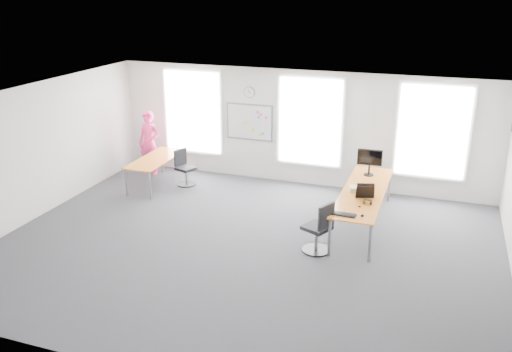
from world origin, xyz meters
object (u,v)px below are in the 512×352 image
at_px(chair_right, 319,231).
at_px(desk_right, 364,193).
at_px(headphones, 367,202).
at_px(desk_left, 156,160).
at_px(keyboard, 344,215).
at_px(person, 150,143).
at_px(monitor, 370,160).
at_px(chair_left, 184,169).

bearing_deg(chair_right, desk_right, -177.08).
distance_m(chair_right, headphones, 1.20).
bearing_deg(desk_left, keyboard, -22.35).
xyz_separation_m(chair_right, headphones, (0.79, 0.80, 0.40)).
distance_m(person, headphones, 6.69).
relative_size(keyboard, monitor, 0.76).
height_order(chair_left, keyboard, chair_left).
bearing_deg(desk_right, keyboard, -96.77).
height_order(chair_right, person, person).
bearing_deg(desk_left, chair_right, -25.16).
distance_m(desk_right, chair_right, 1.67).
xyz_separation_m(headphones, monitor, (-0.23, 1.77, 0.33)).
xyz_separation_m(desk_left, monitor, (5.45, 0.27, 0.52)).
height_order(chair_right, chair_left, chair_right).
bearing_deg(desk_right, chair_right, -111.91).
distance_m(chair_left, headphones, 5.34).
bearing_deg(chair_right, headphones, 160.13).
bearing_deg(person, chair_right, -26.31).
bearing_deg(chair_left, monitor, -70.08).
relative_size(person, monitor, 2.81).
relative_size(desk_left, chair_right, 1.91).
xyz_separation_m(desk_left, chair_right, (4.89, -2.30, -0.21)).
distance_m(chair_left, keyboard, 5.30).
height_order(person, monitor, person).
distance_m(keyboard, monitor, 2.50).
relative_size(desk_right, chair_right, 3.17).
relative_size(chair_right, headphones, 6.15).
bearing_deg(monitor, desk_left, -179.80).
relative_size(chair_left, monitor, 1.50).
bearing_deg(chair_left, keyboard, -97.92).
distance_m(chair_right, keyboard, 0.58).
xyz_separation_m(desk_right, keyboard, (-0.17, -1.43, 0.06)).
xyz_separation_m(person, monitor, (6.07, -0.48, 0.31)).
relative_size(desk_left, chair_left, 2.14).
height_order(chair_right, monitor, monitor).
bearing_deg(person, desk_right, -11.28).
xyz_separation_m(desk_right, person, (-6.12, 1.52, 0.12)).
bearing_deg(desk_left, desk_right, -7.94).
bearing_deg(desk_left, monitor, 2.87).
relative_size(chair_right, monitor, 1.68).
height_order(desk_right, chair_left, chair_left).
relative_size(person, headphones, 10.26).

